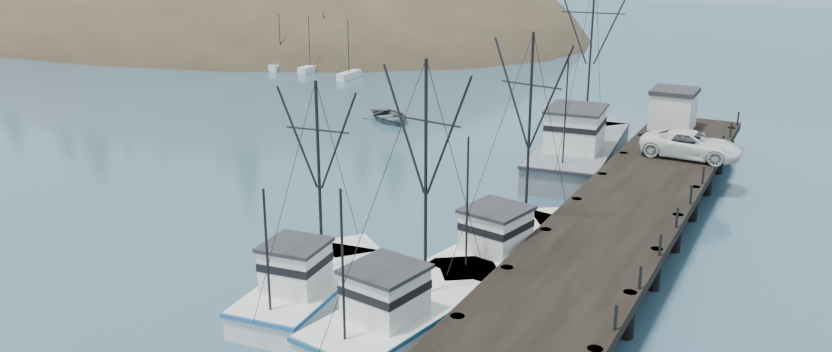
{
  "coord_description": "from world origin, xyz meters",
  "views": [
    {
      "loc": [
        22.59,
        -23.72,
        15.99
      ],
      "look_at": [
        2.77,
        14.17,
        2.5
      ],
      "focal_mm": 35.0,
      "sensor_mm": 36.0,
      "label": 1
    }
  ],
  "objects_px": {
    "trawler_near": "(410,311)",
    "work_vessel": "(580,150)",
    "trawler_far": "(513,247)",
    "pier_shed": "(673,108)",
    "trawler_mid": "(313,285)",
    "pier": "(626,212)",
    "motorboat": "(390,121)",
    "pickup_truck": "(691,145)"
  },
  "relations": [
    {
      "from": "trawler_near",
      "to": "work_vessel",
      "type": "distance_m",
      "value": 25.55
    },
    {
      "from": "trawler_far",
      "to": "pier_shed",
      "type": "distance_m",
      "value": 23.49
    },
    {
      "from": "trawler_mid",
      "to": "trawler_near",
      "type": "bearing_deg",
      "value": -2.83
    },
    {
      "from": "pier",
      "to": "work_vessel",
      "type": "distance_m",
      "value": 13.54
    },
    {
      "from": "trawler_near",
      "to": "motorboat",
      "type": "relative_size",
      "value": 2.12
    },
    {
      "from": "trawler_near",
      "to": "pier_shed",
      "type": "height_order",
      "value": "trawler_near"
    },
    {
      "from": "trawler_far",
      "to": "motorboat",
      "type": "xyz_separation_m",
      "value": [
        -19.79,
        22.91,
        -0.82
      ]
    },
    {
      "from": "trawler_mid",
      "to": "pickup_truck",
      "type": "bearing_deg",
      "value": 64.03
    },
    {
      "from": "motorboat",
      "to": "trawler_mid",
      "type": "bearing_deg",
      "value": -116.85
    },
    {
      "from": "pier",
      "to": "pier_shed",
      "type": "bearing_deg",
      "value": 93.73
    },
    {
      "from": "work_vessel",
      "to": "motorboat",
      "type": "distance_m",
      "value": 18.84
    },
    {
      "from": "trawler_far",
      "to": "pickup_truck",
      "type": "height_order",
      "value": "trawler_far"
    },
    {
      "from": "pickup_truck",
      "to": "motorboat",
      "type": "xyz_separation_m",
      "value": [
        -25.25,
        6.96,
        -2.83
      ]
    },
    {
      "from": "trawler_near",
      "to": "work_vessel",
      "type": "relative_size",
      "value": 0.71
    },
    {
      "from": "pier_shed",
      "to": "work_vessel",
      "type": "bearing_deg",
      "value": -129.46
    },
    {
      "from": "pier",
      "to": "pickup_truck",
      "type": "distance_m",
      "value": 10.94
    },
    {
      "from": "trawler_mid",
      "to": "motorboat",
      "type": "bearing_deg",
      "value": 113.7
    },
    {
      "from": "pier",
      "to": "work_vessel",
      "type": "relative_size",
      "value": 2.74
    },
    {
      "from": "work_vessel",
      "to": "motorboat",
      "type": "relative_size",
      "value": 3.0
    },
    {
      "from": "trawler_far",
      "to": "motorboat",
      "type": "bearing_deg",
      "value": 130.82
    },
    {
      "from": "pier",
      "to": "motorboat",
      "type": "bearing_deg",
      "value": 143.44
    },
    {
      "from": "motorboat",
      "to": "trawler_near",
      "type": "bearing_deg",
      "value": -109.85
    },
    {
      "from": "pier",
      "to": "trawler_far",
      "type": "distance_m",
      "value": 6.68
    },
    {
      "from": "pier",
      "to": "work_vessel",
      "type": "bearing_deg",
      "value": 116.34
    },
    {
      "from": "pier",
      "to": "pickup_truck",
      "type": "xyz_separation_m",
      "value": [
        1.31,
        10.8,
        1.14
      ]
    },
    {
      "from": "trawler_near",
      "to": "motorboat",
      "type": "xyz_separation_m",
      "value": [
        -18.5,
        31.17,
        -0.82
      ]
    },
    {
      "from": "trawler_near",
      "to": "trawler_mid",
      "type": "xyz_separation_m",
      "value": [
        -4.93,
        0.24,
        -0.0
      ]
    },
    {
      "from": "pier",
      "to": "trawler_far",
      "type": "xyz_separation_m",
      "value": [
        -4.15,
        -5.16,
        -0.87
      ]
    },
    {
      "from": "trawler_near",
      "to": "pier",
      "type": "bearing_deg",
      "value": 67.93
    },
    {
      "from": "trawler_far",
      "to": "motorboat",
      "type": "relative_size",
      "value": 2.15
    },
    {
      "from": "trawler_near",
      "to": "pickup_truck",
      "type": "distance_m",
      "value": 25.22
    },
    {
      "from": "pier_shed",
      "to": "pier",
      "type": "bearing_deg",
      "value": -86.27
    },
    {
      "from": "trawler_far",
      "to": "motorboat",
      "type": "height_order",
      "value": "trawler_far"
    },
    {
      "from": "motorboat",
      "to": "pier_shed",
      "type": "bearing_deg",
      "value": -49.94
    },
    {
      "from": "work_vessel",
      "to": "pickup_truck",
      "type": "height_order",
      "value": "work_vessel"
    },
    {
      "from": "pier",
      "to": "motorboat",
      "type": "height_order",
      "value": "pier"
    },
    {
      "from": "pickup_truck",
      "to": "pier",
      "type": "bearing_deg",
      "value": 175.85
    },
    {
      "from": "trawler_near",
      "to": "pier_shed",
      "type": "bearing_deg",
      "value": 82.26
    },
    {
      "from": "trawler_mid",
      "to": "pier_shed",
      "type": "bearing_deg",
      "value": 73.56
    },
    {
      "from": "pier",
      "to": "trawler_far",
      "type": "relative_size",
      "value": 3.83
    },
    {
      "from": "trawler_far",
      "to": "pickup_truck",
      "type": "distance_m",
      "value": 16.99
    },
    {
      "from": "pier",
      "to": "pier_shed",
      "type": "distance_m",
      "value": 18.12
    }
  ]
}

